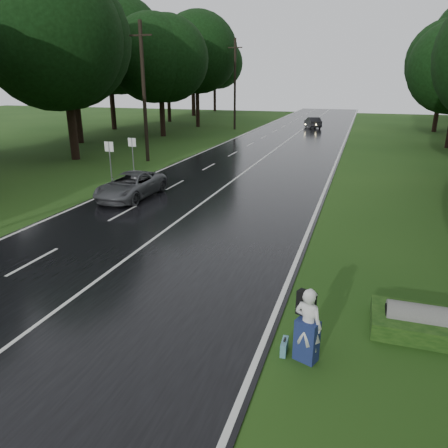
{
  "coord_description": "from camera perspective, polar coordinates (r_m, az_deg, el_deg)",
  "views": [
    {
      "loc": [
        7.61,
        -8.79,
        6.09
      ],
      "look_at": [
        3.08,
        5.03,
        1.1
      ],
      "focal_mm": 33.7,
      "sensor_mm": 36.0,
      "label": 1
    }
  ],
  "objects": [
    {
      "name": "road",
      "position": [
        30.39,
        3.29,
        7.39
      ],
      "size": [
        12.0,
        140.0,
        0.04
      ],
      "primitive_type": "cube",
      "color": "black",
      "rests_on": "ground"
    },
    {
      "name": "utility_pole_mid",
      "position": [
        34.34,
        -10.28,
        8.42
      ],
      "size": [
        1.8,
        0.28,
        10.2
      ],
      "primitive_type": null,
      "color": "black",
      "rests_on": "ground"
    },
    {
      "name": "far_car",
      "position": [
        59.08,
        11.95,
        13.34
      ],
      "size": [
        2.85,
        4.45,
        1.38
      ],
      "primitive_type": "imported",
      "rotation": [
        0.0,
        0.0,
        3.5
      ],
      "color": "black",
      "rests_on": "road"
    },
    {
      "name": "road_sign_b",
      "position": [
        29.88,
        -12.1,
        6.76
      ],
      "size": [
        0.58,
        0.1,
        2.41
      ],
      "primitive_type": null,
      "color": "white",
      "rests_on": "ground"
    },
    {
      "name": "road_sign_a",
      "position": [
        27.59,
        -14.94,
        5.55
      ],
      "size": [
        0.6,
        0.1,
        2.52
      ],
      "primitive_type": null,
      "color": "white",
      "rests_on": "ground"
    },
    {
      "name": "culvert",
      "position": [
        12.14,
        24.48,
        -13.06
      ],
      "size": [
        1.51,
        0.75,
        0.75
      ],
      "primitive_type": "cylinder",
      "rotation": [
        0.0,
        1.57,
        0.0
      ],
      "color": "slate",
      "rests_on": "ground"
    },
    {
      "name": "hitchhiker",
      "position": [
        9.87,
        11.25,
        -13.58
      ],
      "size": [
        0.77,
        0.74,
        1.81
      ],
      "color": "silver",
      "rests_on": "ground"
    },
    {
      "name": "grey_car",
      "position": [
        23.29,
        -12.54,
        5.13
      ],
      "size": [
        2.28,
        4.85,
        1.34
      ],
      "primitive_type": "imported",
      "rotation": [
        0.0,
        0.0,
        6.27
      ],
      "color": "#4B4D50",
      "rests_on": "road"
    },
    {
      "name": "suitcase",
      "position": [
        10.36,
        8.18,
        -16.15
      ],
      "size": [
        0.15,
        0.47,
        0.33
      ],
      "primitive_type": "cube",
      "rotation": [
        0.0,
        0.0,
        0.03
      ],
      "color": "teal",
      "rests_on": "ground"
    },
    {
      "name": "lane_center",
      "position": [
        30.38,
        3.29,
        7.43
      ],
      "size": [
        0.12,
        140.0,
        0.01
      ],
      "primitive_type": "cube",
      "color": "silver",
      "rests_on": "road"
    },
    {
      "name": "ground",
      "position": [
        13.12,
        -20.36,
        -10.0
      ],
      "size": [
        160.0,
        160.0,
        0.0
      ],
      "primitive_type": "plane",
      "color": "#244715",
      "rests_on": "ground"
    },
    {
      "name": "tree_left_e",
      "position": [
        49.79,
        -8.23,
        11.72
      ],
      "size": [
        9.27,
        9.27,
        14.48
      ],
      "primitive_type": null,
      "color": "black",
      "rests_on": "ground"
    },
    {
      "name": "tree_left_f",
      "position": [
        59.6,
        -3.55,
        13.04
      ],
      "size": [
        10.76,
        10.76,
        16.82
      ],
      "primitive_type": null,
      "color": "black",
      "rests_on": "ground"
    },
    {
      "name": "utility_pole_far",
      "position": [
        56.32,
        1.44,
        12.72
      ],
      "size": [
        1.8,
        0.28,
        10.99
      ],
      "primitive_type": null,
      "color": "black",
      "rests_on": "ground"
    },
    {
      "name": "tree_left_d",
      "position": [
        36.6,
        -19.44,
        8.29
      ],
      "size": [
        9.84,
        9.84,
        15.37
      ],
      "primitive_type": null,
      "color": "black",
      "rests_on": "ground"
    },
    {
      "name": "tree_right_e",
      "position": [
        45.77,
        28.07,
        9.11
      ],
      "size": [
        7.84,
        7.84,
        12.26
      ],
      "primitive_type": null,
      "color": "black",
      "rests_on": "ground"
    },
    {
      "name": "tree_right_f",
      "position": [
        59.66,
        26.57,
        11.14
      ],
      "size": [
        9.03,
        9.03,
        14.11
      ],
      "primitive_type": null,
      "color": "black",
      "rests_on": "ground"
    }
  ]
}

